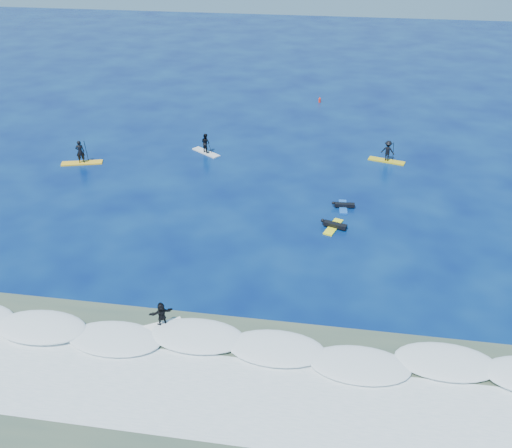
% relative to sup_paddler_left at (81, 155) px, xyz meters
% --- Properties ---
extents(ground, '(160.00, 160.00, 0.00)m').
position_rel_sup_paddler_left_xyz_m(ground, '(17.73, -9.96, -0.73)').
color(ground, '#030E47').
rests_on(ground, ground).
extents(shallow_water, '(90.00, 13.00, 0.01)m').
position_rel_sup_paddler_left_xyz_m(shallow_water, '(17.73, -23.96, -0.72)').
color(shallow_water, '#394D40').
rests_on(shallow_water, ground).
extents(breaking_wave, '(40.00, 6.00, 0.30)m').
position_rel_sup_paddler_left_xyz_m(breaking_wave, '(17.73, -19.96, -0.73)').
color(breaking_wave, white).
rests_on(breaking_wave, ground).
extents(whitewater, '(34.00, 5.00, 0.02)m').
position_rel_sup_paddler_left_xyz_m(whitewater, '(17.73, -22.96, -0.73)').
color(whitewater, silver).
rests_on(whitewater, ground).
extents(sup_paddler_left, '(3.41, 1.74, 2.32)m').
position_rel_sup_paddler_left_xyz_m(sup_paddler_left, '(0.00, 0.00, 0.00)').
color(sup_paddler_left, yellow).
rests_on(sup_paddler_left, ground).
extents(sup_paddler_center, '(2.76, 2.27, 2.02)m').
position_rel_sup_paddler_left_xyz_m(sup_paddler_center, '(9.63, 3.77, 0.03)').
color(sup_paddler_center, silver).
rests_on(sup_paddler_center, ground).
extents(sup_paddler_right, '(3.09, 1.51, 2.10)m').
position_rel_sup_paddler_left_xyz_m(sup_paddler_right, '(24.92, 4.39, 0.10)').
color(sup_paddler_right, gold).
rests_on(sup_paddler_right, ground).
extents(prone_paddler_near, '(1.79, 2.36, 0.48)m').
position_rel_sup_paddler_left_xyz_m(prone_paddler_near, '(20.99, -7.31, -0.56)').
color(prone_paddler_near, '#FCF71B').
rests_on(prone_paddler_near, ground).
extents(prone_paddler_far, '(1.64, 2.09, 0.43)m').
position_rel_sup_paddler_left_xyz_m(prone_paddler_far, '(21.55, -4.35, -0.58)').
color(prone_paddler_far, '#1753B2').
rests_on(prone_paddler_far, ground).
extents(wave_surfer, '(1.98, 1.51, 1.44)m').
position_rel_sup_paddler_left_xyz_m(wave_surfer, '(12.77, -18.94, 0.09)').
color(wave_surfer, white).
rests_on(wave_surfer, breaking_wave).
extents(marker_buoy, '(0.26, 0.26, 0.62)m').
position_rel_sup_paddler_left_xyz_m(marker_buoy, '(18.42, 19.22, -0.45)').
color(marker_buoy, red).
rests_on(marker_buoy, ground).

